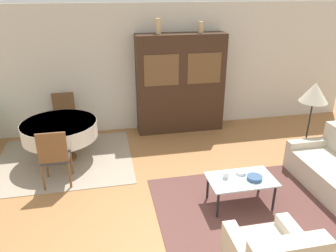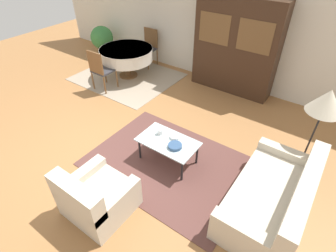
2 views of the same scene
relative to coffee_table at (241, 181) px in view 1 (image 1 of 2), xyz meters
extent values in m
plane|color=#9E6B3D|center=(-1.09, -0.46, -0.40)|extent=(14.00, 14.00, 0.00)
cube|color=beige|center=(-1.09, 3.17, 0.95)|extent=(10.00, 0.06, 2.70)
cube|color=brown|center=(0.06, -0.05, -0.39)|extent=(2.62, 1.91, 0.01)
cube|color=gray|center=(-2.67, 1.89, -0.39)|extent=(2.46, 2.10, 0.01)
cube|color=beige|center=(1.67, 0.81, 0.06)|extent=(0.91, 0.16, 0.12)
cube|color=beige|center=(-0.55, -1.31, 0.05)|extent=(0.16, 0.82, 0.12)
cube|color=beige|center=(0.12, -1.31, 0.05)|extent=(0.16, 0.82, 0.12)
cylinder|color=black|center=(-0.42, -0.23, -0.18)|extent=(0.04, 0.04, 0.41)
cylinder|color=black|center=(0.42, -0.23, -0.18)|extent=(0.04, 0.04, 0.41)
cylinder|color=black|center=(-0.42, 0.23, -0.18)|extent=(0.04, 0.04, 0.41)
cylinder|color=black|center=(0.42, 0.23, -0.18)|extent=(0.04, 0.04, 0.41)
cube|color=silver|center=(0.00, 0.00, 0.03)|extent=(0.97, 0.57, 0.02)
cube|color=#382316|center=(-0.22, 2.90, 0.66)|extent=(1.88, 0.46, 2.11)
cube|color=brown|center=(-0.67, 2.66, 1.03)|extent=(0.71, 0.01, 0.63)
cube|color=brown|center=(0.23, 2.66, 1.03)|extent=(0.71, 0.01, 0.63)
cylinder|color=brown|center=(-2.69, 1.96, -0.37)|extent=(0.48, 0.48, 0.03)
cylinder|color=brown|center=(-2.69, 1.96, -0.17)|extent=(0.14, 0.14, 0.44)
cylinder|color=silver|center=(-2.69, 1.96, 0.20)|extent=(1.33, 1.33, 0.30)
cylinder|color=silver|center=(-2.69, 1.96, 0.34)|extent=(1.34, 1.34, 0.03)
cylinder|color=brown|center=(-2.89, 1.35, -0.17)|extent=(0.04, 0.04, 0.44)
cylinder|color=brown|center=(-2.49, 1.35, -0.17)|extent=(0.04, 0.04, 0.44)
cylinder|color=brown|center=(-2.89, 0.95, -0.17)|extent=(0.04, 0.04, 0.44)
cylinder|color=brown|center=(-2.49, 0.95, -0.17)|extent=(0.04, 0.04, 0.44)
cube|color=#333338|center=(-2.69, 1.15, 0.08)|extent=(0.44, 0.44, 0.04)
cube|color=brown|center=(-2.69, 0.95, 0.34)|extent=(0.44, 0.04, 0.50)
cylinder|color=brown|center=(-2.49, 2.56, -0.17)|extent=(0.04, 0.04, 0.44)
cylinder|color=brown|center=(-2.89, 2.56, -0.17)|extent=(0.04, 0.04, 0.44)
cylinder|color=brown|center=(-2.49, 2.96, -0.17)|extent=(0.04, 0.04, 0.44)
cylinder|color=brown|center=(-2.89, 2.96, -0.17)|extent=(0.04, 0.04, 0.44)
cube|color=#333338|center=(-2.69, 2.76, 0.08)|extent=(0.44, 0.44, 0.04)
cube|color=brown|center=(-2.69, 2.96, 0.34)|extent=(0.44, 0.04, 0.50)
cylinder|color=black|center=(1.86, 1.25, -0.39)|extent=(0.28, 0.28, 0.02)
cylinder|color=black|center=(1.86, 1.25, 0.16)|extent=(0.03, 0.03, 1.06)
cone|color=beige|center=(1.86, 1.25, 0.84)|extent=(0.51, 0.51, 0.36)
cylinder|color=white|center=(-0.21, 0.07, 0.09)|extent=(0.08, 0.08, 0.10)
cylinder|color=#33517A|center=(0.17, -0.06, 0.07)|extent=(0.22, 0.22, 0.05)
cylinder|color=white|center=(0.05, 0.13, 0.07)|extent=(0.15, 0.15, 0.04)
cylinder|color=tan|center=(-0.69, 2.90, 1.86)|extent=(0.11, 0.11, 0.30)
cylinder|color=tan|center=(0.19, 2.90, 1.83)|extent=(0.11, 0.11, 0.22)
camera|label=1|loc=(-1.85, -3.74, 2.62)|focal=35.00mm
camera|label=2|loc=(1.85, -2.59, 2.82)|focal=28.00mm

